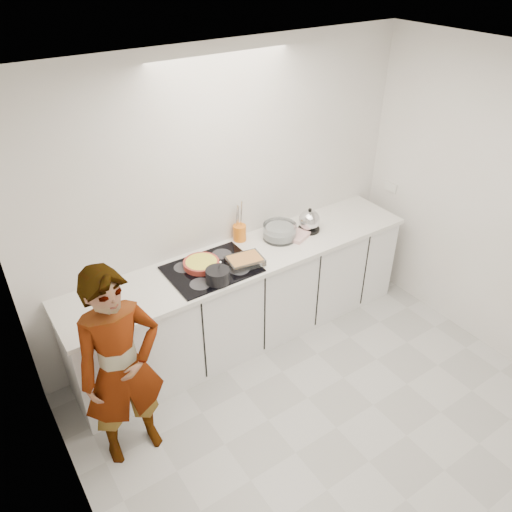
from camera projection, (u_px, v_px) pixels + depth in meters
floor at (336, 428)px, 3.89m from camera, size 3.60×3.20×0.00m
ceiling at (383, 87)px, 2.47m from camera, size 3.60×3.20×0.00m
wall_back at (225, 201)px, 4.29m from camera, size 3.60×0.00×2.60m
wall_left at (71, 426)px, 2.34m from camera, size 0.00×3.20×2.60m
base_cabinets at (246, 299)px, 4.54m from camera, size 3.20×0.58×0.87m
countertop at (246, 258)px, 4.29m from camera, size 3.24×0.64×0.04m
hob at (212, 269)px, 4.10m from camera, size 0.72×0.54×0.01m
tart_dish at (201, 263)px, 4.11m from camera, size 0.38×0.38×0.05m
saucepan at (218, 276)px, 3.92m from camera, size 0.22×0.22×0.18m
baking_dish at (245, 260)px, 4.14m from camera, size 0.32×0.26×0.06m
mixing_bowl at (280, 232)px, 4.49m from camera, size 0.38×0.38×0.14m
tea_towel at (298, 236)px, 4.52m from camera, size 0.25×0.22×0.03m
kettle at (309, 221)px, 4.59m from camera, size 0.25×0.25×0.23m
utensil_crock at (240, 233)px, 4.46m from camera, size 0.15×0.15×0.15m
cook at (122, 369)px, 3.33m from camera, size 0.59×0.39×1.59m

